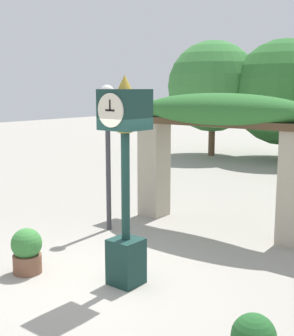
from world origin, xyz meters
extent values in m
plane|color=gray|center=(0.00, 0.00, 0.00)|extent=(60.00, 60.00, 0.00)
cube|color=#14332D|center=(0.40, 0.27, 0.35)|extent=(0.45, 0.45, 0.70)
cylinder|color=#14332D|center=(0.40, 0.27, 1.50)|extent=(0.13, 0.13, 1.59)
cylinder|color=gold|center=(0.40, 0.27, 2.31)|extent=(0.20, 0.20, 0.04)
cube|color=#14332D|center=(0.40, 0.27, 2.62)|extent=(0.57, 0.57, 0.57)
cylinder|color=beige|center=(0.40, -0.03, 2.62)|extent=(0.47, 0.02, 0.47)
cylinder|color=beige|center=(0.40, 0.56, 2.62)|extent=(0.47, 0.02, 0.47)
cube|color=black|center=(0.40, -0.05, 2.62)|extent=(0.16, 0.01, 0.02)
cube|color=black|center=(0.40, -0.05, 2.69)|extent=(0.02, 0.01, 0.15)
cone|color=gold|center=(0.40, 0.27, 3.01)|extent=(0.20, 0.20, 0.20)
cube|color=#A89E89|center=(-1.67, 3.59, 1.08)|extent=(0.54, 0.54, 2.16)
cube|color=#4C3823|center=(0.00, 3.32, 2.23)|extent=(4.49, 0.16, 0.14)
cube|color=#4C3823|center=(0.00, 3.50, 2.23)|extent=(4.49, 0.16, 0.14)
cube|color=#4C3823|center=(0.00, 3.68, 2.23)|extent=(4.49, 0.16, 0.14)
cube|color=#4C3823|center=(0.00, 3.86, 2.23)|extent=(4.49, 0.16, 0.14)
ellipsoid|color=#2D6B2D|center=(0.00, 3.59, 2.47)|extent=(3.85, 1.14, 0.70)
cylinder|color=brown|center=(-1.11, -0.41, 0.15)|extent=(0.46, 0.46, 0.30)
sphere|color=#387A38|center=(-1.11, -0.41, 0.48)|extent=(0.49, 0.49, 0.49)
sphere|color=#235B28|center=(2.94, -0.67, 0.45)|extent=(0.46, 0.46, 0.46)
cylinder|color=#333338|center=(-1.71, 2.11, 1.35)|extent=(0.10, 0.10, 2.71)
sphere|color=white|center=(-1.71, 2.11, 2.85)|extent=(0.28, 0.28, 0.28)
cylinder|color=brown|center=(-5.70, 12.81, 0.81)|extent=(0.28, 0.28, 1.63)
sphere|color=#387A38|center=(-5.70, 12.81, 2.98)|extent=(3.87, 3.87, 3.87)
cylinder|color=brown|center=(-2.85, 13.68, 0.62)|extent=(0.28, 0.28, 1.24)
sphere|color=#2D6B2D|center=(-2.85, 13.68, 2.74)|extent=(4.28, 4.28, 4.28)
camera|label=1|loc=(4.83, -4.73, 2.92)|focal=50.00mm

